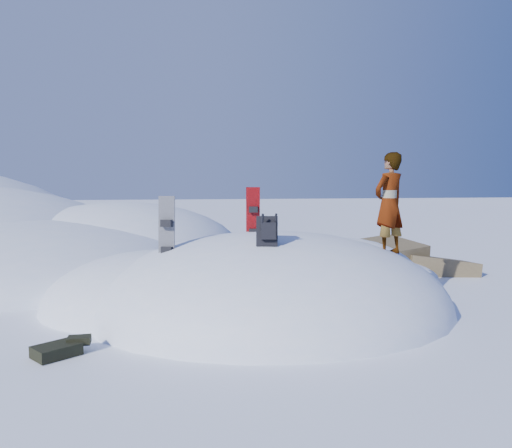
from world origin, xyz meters
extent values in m
plane|color=white|center=(0.00, 0.00, 0.00)|extent=(120.00, 120.00, 0.00)
ellipsoid|color=white|center=(0.00, 0.00, 0.00)|extent=(7.00, 6.00, 3.00)
ellipsoid|color=white|center=(-2.20, 0.60, 0.00)|extent=(4.40, 4.00, 2.20)
ellipsoid|color=white|center=(1.80, 0.80, 0.00)|extent=(3.60, 3.20, 2.50)
ellipsoid|color=white|center=(-6.00, 5.00, 0.00)|extent=(10.00, 9.00, 2.80)
ellipsoid|color=white|center=(-3.50, 7.50, 0.00)|extent=(8.00, 8.00, 3.60)
ellipsoid|color=white|center=(-5.50, 4.00, 0.00)|extent=(6.00, 5.00, 1.80)
cube|color=brown|center=(3.60, 3.40, 0.10)|extent=(2.82, 2.41, 1.62)
cube|color=brown|center=(5.20, 3.00, -0.10)|extent=(2.16, 1.80, 1.33)
cube|color=brown|center=(4.20, 4.60, 0.00)|extent=(2.08, 2.01, 1.10)
ellipsoid|color=white|center=(3.20, 2.40, 0.00)|extent=(3.20, 2.40, 1.00)
cube|color=#BE0A0F|center=(-0.30, 0.33, 1.63)|extent=(0.27, 0.10, 1.45)
cube|color=black|center=(-0.30, 0.27, 1.92)|extent=(0.19, 0.14, 0.12)
cube|color=black|center=(-0.30, 0.27, 1.49)|extent=(0.19, 0.14, 0.12)
cube|color=black|center=(-1.98, -0.23, 1.39)|extent=(0.32, 0.21, 1.62)
cube|color=black|center=(-1.98, -0.30, 1.72)|extent=(0.22, 0.17, 0.14)
cube|color=black|center=(-1.98, -0.30, 1.23)|extent=(0.22, 0.17, 0.14)
cube|color=black|center=(-0.28, -1.01, 1.61)|extent=(0.42, 0.41, 0.55)
cube|color=black|center=(-0.28, -1.17, 1.63)|extent=(0.28, 0.21, 0.30)
cylinder|color=black|center=(-0.40, -1.15, 1.75)|extent=(0.04, 0.20, 0.38)
cylinder|color=black|center=(-0.17, -1.15, 1.75)|extent=(0.04, 0.20, 0.38)
cube|color=black|center=(-3.52, -2.10, 0.09)|extent=(0.73, 0.69, 0.17)
cube|color=black|center=(-3.24, -1.92, 0.17)|extent=(0.33, 0.24, 0.11)
imported|color=slate|center=(2.33, -0.15, 2.04)|extent=(0.86, 0.74, 2.00)
camera|label=1|loc=(-1.91, -9.32, 2.46)|focal=35.00mm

